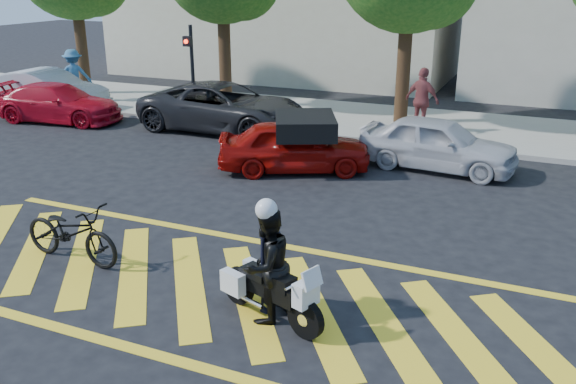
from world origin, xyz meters
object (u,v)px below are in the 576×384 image
at_px(bicycle, 71,232).
at_px(red_convertible, 294,146).
at_px(parked_left, 58,103).
at_px(parked_mid_left, 224,107).
at_px(parked_mid_right, 438,143).
at_px(parked_far_left, 48,91).
at_px(officer_moto, 267,265).
at_px(police_motorcycle, 269,290).
at_px(officer_bike, 271,260).

bearing_deg(bicycle, red_convertible, -10.43).
height_order(parked_left, parked_mid_left, parked_mid_left).
bearing_deg(parked_mid_right, red_convertible, 120.98).
relative_size(parked_far_left, parked_mid_right, 1.13).
relative_size(officer_moto, parked_mid_left, 0.32).
xyz_separation_m(bicycle, officer_moto, (3.94, -0.38, 0.33)).
distance_m(police_motorcycle, parked_left, 14.64).
bearing_deg(parked_mid_right, parked_far_left, 89.56).
height_order(bicycle, parked_mid_left, parked_mid_left).
height_order(officer_moto, parked_mid_right, officer_moto).
height_order(police_motorcycle, parked_mid_left, parked_mid_left).
bearing_deg(police_motorcycle, red_convertible, 129.82).
bearing_deg(officer_moto, parked_left, -105.92).
height_order(bicycle, officer_moto, officer_moto).
distance_m(red_convertible, parked_far_left, 11.36).
height_order(bicycle, red_convertible, red_convertible).
height_order(bicycle, police_motorcycle, bicycle).
distance_m(parked_left, parked_mid_left, 5.89).
distance_m(bicycle, parked_far_left, 13.23).
xyz_separation_m(officer_moto, parked_mid_left, (-6.07, 9.68, -0.11)).
height_order(bicycle, parked_far_left, parked_far_left).
bearing_deg(parked_mid_left, police_motorcycle, -147.45).
distance_m(red_convertible, parked_mid_left, 4.74).
relative_size(officer_moto, parked_mid_right, 0.43).
xyz_separation_m(bicycle, police_motorcycle, (3.96, -0.37, -0.06)).
bearing_deg(parked_mid_right, officer_bike, 178.21).
distance_m(officer_bike, red_convertible, 6.81).
relative_size(bicycle, red_convertible, 0.53).
xyz_separation_m(officer_bike, parked_mid_left, (-5.99, 9.40, -0.05)).
height_order(officer_moto, parked_far_left, officer_moto).
distance_m(officer_moto, red_convertible, 7.11).
relative_size(red_convertible, parked_left, 0.87).
relative_size(police_motorcycle, parked_left, 0.43).
bearing_deg(parked_mid_left, red_convertible, -128.78).
bearing_deg(parked_far_left, officer_bike, -127.38).
bearing_deg(police_motorcycle, parked_mid_left, 142.16).
xyz_separation_m(parked_left, parked_mid_right, (12.75, -0.30, 0.04)).
bearing_deg(parked_mid_left, parked_mid_right, -100.98).
bearing_deg(officer_bike, red_convertible, 32.80).
height_order(officer_bike, police_motorcycle, officer_bike).
distance_m(police_motorcycle, parked_mid_right, 8.32).
distance_m(police_motorcycle, officer_moto, 0.39).
relative_size(parked_far_left, parked_mid_left, 0.83).
bearing_deg(parked_left, red_convertible, -109.08).
bearing_deg(parked_mid_right, bicycle, 153.63).
height_order(red_convertible, parked_left, red_convertible).
bearing_deg(officer_bike, parked_mid_right, 5.93).
bearing_deg(police_motorcycle, bicycle, -165.41).
distance_m(officer_bike, parked_left, 14.41).
height_order(police_motorcycle, officer_moto, officer_moto).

